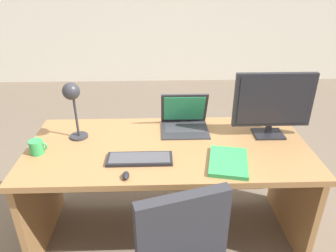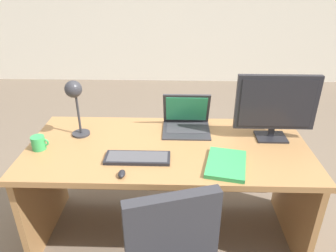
{
  "view_description": "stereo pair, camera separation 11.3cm",
  "coord_description": "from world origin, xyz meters",
  "views": [
    {
      "loc": [
        -0.06,
        -1.76,
        1.78
      ],
      "look_at": [
        0.0,
        0.04,
        0.87
      ],
      "focal_mm": 33.79,
      "sensor_mm": 36.0,
      "label": 1
    },
    {
      "loc": [
        0.05,
        -1.77,
        1.78
      ],
      "look_at": [
        0.0,
        0.04,
        0.87
      ],
      "focal_mm": 33.79,
      "sensor_mm": 36.0,
      "label": 2
    }
  ],
  "objects": [
    {
      "name": "ground",
      "position": [
        0.0,
        1.5,
        0.0
      ],
      "size": [
        12.0,
        12.0,
        0.0
      ],
      "primitive_type": "plane",
      "color": "#6B5B4C"
    },
    {
      "name": "desk",
      "position": [
        0.0,
        0.05,
        0.54
      ],
      "size": [
        1.81,
        0.82,
        0.75
      ],
      "color": "#9E7042",
      "rests_on": "ground"
    },
    {
      "name": "monitor",
      "position": [
        0.69,
        0.12,
        0.99
      ],
      "size": [
        0.52,
        0.16,
        0.44
      ],
      "color": "black",
      "rests_on": "desk"
    },
    {
      "name": "laptop",
      "position": [
        0.12,
        0.26,
        0.82
      ],
      "size": [
        0.33,
        0.29,
        0.26
      ],
      "color": "#2D2D33",
      "rests_on": "desk"
    },
    {
      "name": "keyboard",
      "position": [
        -0.18,
        -0.17,
        0.76
      ],
      "size": [
        0.39,
        0.14,
        0.02
      ],
      "color": "black",
      "rests_on": "desk"
    },
    {
      "name": "mouse",
      "position": [
        -0.24,
        -0.34,
        0.76
      ],
      "size": [
        0.04,
        0.07,
        0.03
      ],
      "color": "black",
      "rests_on": "desk"
    },
    {
      "name": "desk_lamp",
      "position": [
        -0.6,
        0.11,
        1.04
      ],
      "size": [
        0.12,
        0.14,
        0.4
      ],
      "color": "#2D2D33",
      "rests_on": "desk"
    },
    {
      "name": "book",
      "position": [
        0.35,
        -0.22,
        0.76
      ],
      "size": [
        0.28,
        0.35,
        0.02
      ],
      "color": "green",
      "rests_on": "desk"
    },
    {
      "name": "coffee_mug",
      "position": [
        -0.81,
        -0.07,
        0.79
      ],
      "size": [
        0.11,
        0.08,
        0.09
      ],
      "color": "green",
      "rests_on": "desk"
    }
  ]
}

